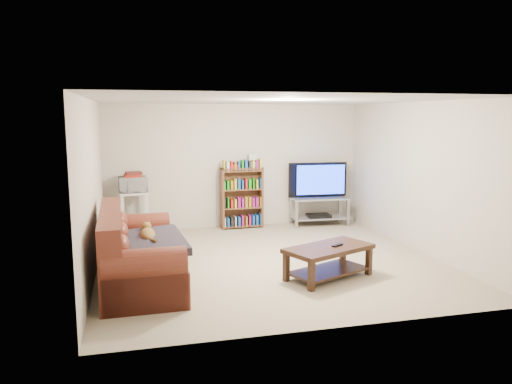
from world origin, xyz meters
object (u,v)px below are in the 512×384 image
object	(u,v)px
sofa	(134,258)
coffee_table	(329,256)
bookshelf	(242,197)
tv_stand	(319,206)

from	to	relation	value
sofa	coffee_table	bearing A→B (deg)	-10.79
bookshelf	coffee_table	bearing A→B (deg)	-83.77
sofa	bookshelf	world-z (taller)	bookshelf
sofa	coffee_table	xyz separation A→B (m)	(2.55, -0.43, -0.03)
tv_stand	bookshelf	xyz separation A→B (m)	(-1.56, 0.12, 0.24)
tv_stand	bookshelf	size ratio (longest dim) A/B	0.96
sofa	coffee_table	size ratio (longest dim) A/B	1.72
coffee_table	tv_stand	xyz separation A→B (m)	(1.08, 3.14, 0.07)
sofa	tv_stand	size ratio (longest dim) A/B	2.03
coffee_table	tv_stand	size ratio (longest dim) A/B	1.18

